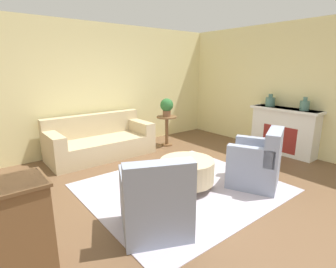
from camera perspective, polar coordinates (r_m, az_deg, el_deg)
ground_plane at (r=4.26m, az=3.11°, el=-11.61°), size 16.00×16.00×0.00m
wall_back at (r=6.23m, az=-14.47°, el=9.68°), size 9.52×0.12×2.80m
wall_right at (r=6.38m, az=25.10°, el=8.90°), size 0.12×10.15×2.80m
rug at (r=4.26m, az=3.11°, el=-11.55°), size 2.85×2.53×0.01m
couch at (r=5.78m, az=-14.58°, el=-1.70°), size 2.15×0.95×0.87m
armchair_left at (r=3.06m, az=-2.75°, el=-14.83°), size 0.98×0.98×0.93m
armchair_right at (r=4.44m, az=18.89°, el=-6.09°), size 0.98×0.98×0.93m
ottoman_table at (r=4.11m, az=4.16°, el=-7.95°), size 0.84×0.84×0.47m
side_table at (r=6.32m, az=-0.27°, el=1.74°), size 0.49×0.49×0.72m
fireplace at (r=6.26m, az=23.91°, el=0.83°), size 0.44×1.47×1.01m
vase_mantel_near at (r=6.32m, az=21.36°, el=6.62°), size 0.20×0.20×0.27m
vase_mantel_far at (r=5.98m, az=27.61°, el=5.57°), size 0.18×0.18×0.27m
potted_plant_on_side_table at (r=6.23m, az=-0.28°, el=6.08°), size 0.31×0.31×0.43m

